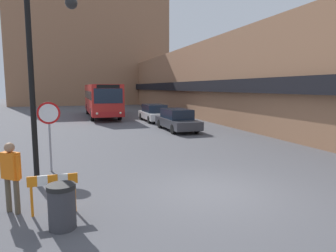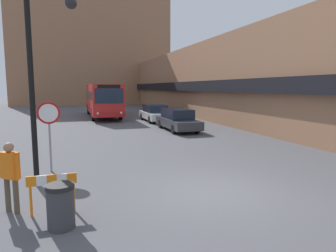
{
  "view_description": "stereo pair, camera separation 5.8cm",
  "coord_description": "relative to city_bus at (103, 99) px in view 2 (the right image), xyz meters",
  "views": [
    {
      "loc": [
        -3.73,
        -7.32,
        2.94
      ],
      "look_at": [
        0.1,
        4.45,
        1.34
      ],
      "focal_mm": 32.0,
      "sensor_mm": 36.0,
      "label": 1
    },
    {
      "loc": [
        -3.67,
        -7.33,
        2.94
      ],
      "look_at": [
        0.1,
        4.45,
        1.34
      ],
      "focal_mm": 32.0,
      "sensor_mm": 36.0,
      "label": 2
    }
  ],
  "objects": [
    {
      "name": "parked_car_front",
      "position": [
        3.97,
        -11.27,
        -1.03
      ],
      "size": [
        1.82,
        4.87,
        1.47
      ],
      "color": "#38383D",
      "rests_on": "ground_plane"
    },
    {
      "name": "street_lamp",
      "position": [
        -3.72,
        -20.92,
        1.83
      ],
      "size": [
        1.46,
        0.36,
        5.72
      ],
      "color": "black",
      "rests_on": "ground_plane"
    },
    {
      "name": "stop_sign",
      "position": [
        -3.69,
        -19.59,
        0.02
      ],
      "size": [
        0.76,
        0.08,
        2.45
      ],
      "color": "gray",
      "rests_on": "ground_plane"
    },
    {
      "name": "trash_bin",
      "position": [
        -3.22,
        -24.22,
        -1.28
      ],
      "size": [
        0.59,
        0.59,
        0.95
      ],
      "color": "#38383D",
      "rests_on": "ground_plane"
    },
    {
      "name": "pedestrian",
      "position": [
        -4.34,
        -23.01,
        -0.75
      ],
      "size": [
        0.47,
        0.46,
        1.68
      ],
      "rotation": [
        0.0,
        0.0,
        -0.76
      ],
      "color": "brown",
      "rests_on": "ground_plane"
    },
    {
      "name": "construction_barricade",
      "position": [
        -3.42,
        -23.39,
        -1.09
      ],
      "size": [
        1.1,
        0.06,
        0.94
      ],
      "color": "orange",
      "rests_on": "ground_plane"
    },
    {
      "name": "parked_car_middle",
      "position": [
        3.97,
        -5.43,
        -1.03
      ],
      "size": [
        1.91,
        4.78,
        1.46
      ],
      "color": "silver",
      "rests_on": "ground_plane"
    },
    {
      "name": "building_row_right",
      "position": [
        10.73,
        0.75,
        1.74
      ],
      "size": [
        5.5,
        60.0,
        7.02
      ],
      "color": "#996B4C",
      "rests_on": "ground_plane"
    },
    {
      "name": "ground_plane",
      "position": [
        0.77,
        -23.25,
        -1.76
      ],
      "size": [
        160.0,
        160.0,
        0.0
      ],
      "primitive_type": "plane",
      "color": "#515156"
    },
    {
      "name": "building_backdrop_far",
      "position": [
        0.77,
        24.15,
        7.91
      ],
      "size": [
        26.0,
        8.0,
        19.34
      ],
      "color": "#996B4C",
      "rests_on": "ground_plane"
    },
    {
      "name": "city_bus",
      "position": [
        0.0,
        0.0,
        0.0
      ],
      "size": [
        2.68,
        11.61,
        3.2
      ],
      "color": "red",
      "rests_on": "ground_plane"
    }
  ]
}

